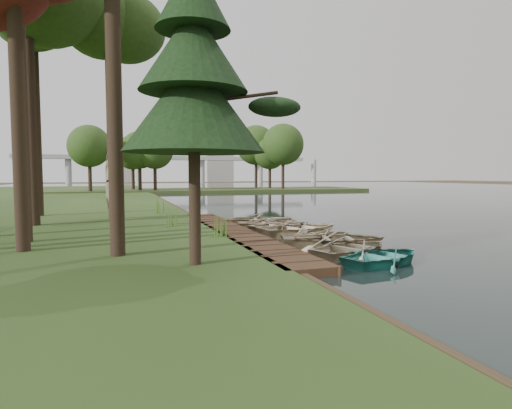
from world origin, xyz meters
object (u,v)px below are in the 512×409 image
object	(u,v)px
rowboat_1	(353,246)
boardwalk	(234,234)
rowboat_0	(385,254)
stored_rowboat	(116,213)
pine_tree	(193,75)
rowboat_2	(333,237)

from	to	relation	value
rowboat_1	boardwalk	bearing A→B (deg)	2.33
rowboat_0	stored_rowboat	size ratio (longest dim) A/B	0.82
boardwalk	pine_tree	bearing A→B (deg)	-113.67
rowboat_0	rowboat_2	distance (m)	3.03
pine_tree	boardwalk	bearing A→B (deg)	66.33
pine_tree	rowboat_1	bearing A→B (deg)	8.30
rowboat_0	pine_tree	distance (m)	7.55
rowboat_1	pine_tree	bearing A→B (deg)	76.54
boardwalk	rowboat_2	world-z (taller)	rowboat_2
rowboat_2	rowboat_1	bearing A→B (deg)	-168.15
stored_rowboat	pine_tree	distance (m)	13.52
rowboat_1	pine_tree	size ratio (longest dim) A/B	0.41
boardwalk	rowboat_0	world-z (taller)	rowboat_0
stored_rowboat	rowboat_0	bearing A→B (deg)	-142.53
boardwalk	rowboat_0	size ratio (longest dim) A/B	5.24
rowboat_1	stored_rowboat	world-z (taller)	stored_rowboat
rowboat_2	pine_tree	distance (m)	7.80
rowboat_1	pine_tree	xyz separation A→B (m)	(-5.37, -0.78, 4.98)
rowboat_2	pine_tree	size ratio (longest dim) A/B	0.47
boardwalk	stored_rowboat	xyz separation A→B (m)	(-4.92, 6.05, 0.53)
rowboat_0	stored_rowboat	bearing A→B (deg)	12.54
rowboat_2	pine_tree	xyz separation A→B (m)	(-5.53, -2.44, 4.93)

